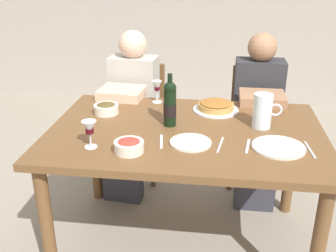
# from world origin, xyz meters

# --- Properties ---
(ground_plane) EXTENTS (8.00, 8.00, 0.00)m
(ground_plane) POSITION_xyz_m (0.00, 0.00, 0.00)
(ground_plane) COLOR gray
(dining_table) EXTENTS (1.50, 1.00, 0.76)m
(dining_table) POSITION_xyz_m (0.00, 0.00, 0.67)
(dining_table) COLOR brown
(dining_table) RESTS_ON ground
(wine_bottle) EXTENTS (0.07, 0.07, 0.30)m
(wine_bottle) POSITION_xyz_m (-0.09, 0.05, 0.89)
(wine_bottle) COLOR black
(wine_bottle) RESTS_ON dining_table
(water_pitcher) EXTENTS (0.16, 0.10, 0.19)m
(water_pitcher) POSITION_xyz_m (0.41, 0.09, 0.84)
(water_pitcher) COLOR silver
(water_pitcher) RESTS_ON dining_table
(baked_tart) EXTENTS (0.28, 0.28, 0.06)m
(baked_tart) POSITION_xyz_m (0.16, 0.31, 0.79)
(baked_tart) COLOR silver
(baked_tart) RESTS_ON dining_table
(salad_bowl) EXTENTS (0.15, 0.15, 0.07)m
(salad_bowl) POSITION_xyz_m (-0.25, -0.30, 0.79)
(salad_bowl) COLOR silver
(salad_bowl) RESTS_ON dining_table
(olive_bowl) EXTENTS (0.15, 0.15, 0.07)m
(olive_bowl) POSITION_xyz_m (-0.50, 0.18, 0.79)
(olive_bowl) COLOR silver
(olive_bowl) RESTS_ON dining_table
(wine_glass_left_diner) EXTENTS (0.07, 0.07, 0.14)m
(wine_glass_left_diner) POSITION_xyz_m (-0.45, -0.28, 0.86)
(wine_glass_left_diner) COLOR silver
(wine_glass_left_diner) RESTS_ON dining_table
(wine_glass_right_diner) EXTENTS (0.06, 0.06, 0.14)m
(wine_glass_right_diner) POSITION_xyz_m (-0.22, 0.42, 0.86)
(wine_glass_right_diner) COLOR silver
(wine_glass_right_diner) RESTS_ON dining_table
(dinner_plate_left_setting) EXTENTS (0.26, 0.26, 0.01)m
(dinner_plate_left_setting) POSITION_xyz_m (0.48, -0.17, 0.77)
(dinner_plate_left_setting) COLOR silver
(dinner_plate_left_setting) RESTS_ON dining_table
(dinner_plate_right_setting) EXTENTS (0.21, 0.21, 0.01)m
(dinner_plate_right_setting) POSITION_xyz_m (0.04, -0.17, 0.77)
(dinner_plate_right_setting) COLOR silver
(dinner_plate_right_setting) RESTS_ON dining_table
(fork_left_setting) EXTENTS (0.04, 0.16, 0.00)m
(fork_left_setting) POSITION_xyz_m (0.33, -0.17, 0.76)
(fork_left_setting) COLOR silver
(fork_left_setting) RESTS_ON dining_table
(knife_left_setting) EXTENTS (0.03, 0.18, 0.00)m
(knife_left_setting) POSITION_xyz_m (0.63, -0.17, 0.76)
(knife_left_setting) COLOR silver
(knife_left_setting) RESTS_ON dining_table
(knife_right_setting) EXTENTS (0.04, 0.18, 0.00)m
(knife_right_setting) POSITION_xyz_m (0.19, -0.17, 0.76)
(knife_right_setting) COLOR silver
(knife_right_setting) RESTS_ON dining_table
(spoon_right_setting) EXTENTS (0.04, 0.16, 0.00)m
(spoon_right_setting) POSITION_xyz_m (-0.11, -0.17, 0.76)
(spoon_right_setting) COLOR silver
(spoon_right_setting) RESTS_ON dining_table
(chair_left) EXTENTS (0.43, 0.43, 0.87)m
(chair_left) POSITION_xyz_m (-0.44, 0.88, 0.50)
(chair_left) COLOR brown
(chair_left) RESTS_ON ground
(diner_left) EXTENTS (0.36, 0.53, 1.16)m
(diner_left) POSITION_xyz_m (-0.46, 0.65, 0.62)
(diner_left) COLOR #B7B2A8
(diner_left) RESTS_ON ground
(chair_right) EXTENTS (0.40, 0.40, 0.87)m
(chair_right) POSITION_xyz_m (0.45, 0.90, 0.50)
(chair_right) COLOR brown
(chair_right) RESTS_ON ground
(diner_right) EXTENTS (0.34, 0.50, 1.16)m
(diner_right) POSITION_xyz_m (0.45, 0.66, 0.62)
(diner_right) COLOR #2D2D33
(diner_right) RESTS_ON ground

